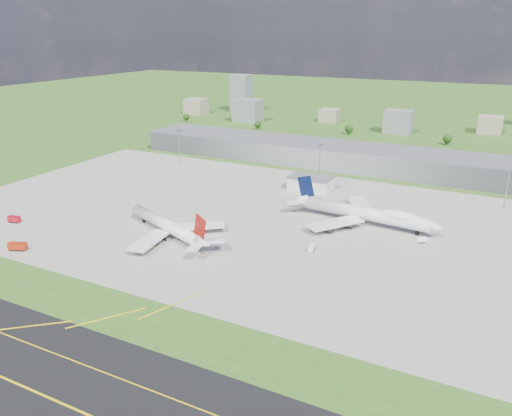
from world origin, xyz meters
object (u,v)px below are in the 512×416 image
at_px(tug_yellow, 181,237).
at_px(crash_tender, 14,219).
at_px(fire_truck, 18,247).
at_px(van_white_near, 311,248).
at_px(van_white_far, 421,240).
at_px(airliner_red_twin, 169,227).
at_px(airliner_blue_quad, 366,214).

bearing_deg(tug_yellow, crash_tender, 155.41).
distance_m(fire_truck, van_white_near, 134.20).
bearing_deg(van_white_far, crash_tender, 167.33).
xyz_separation_m(van_white_near, van_white_far, (43.11, 31.94, -0.11)).
bearing_deg(van_white_far, airliner_red_twin, 171.05).
bearing_deg(van_white_near, airliner_blue_quad, -25.94).
xyz_separation_m(airliner_red_twin, airliner_blue_quad, (80.95, 58.96, 0.82)).
bearing_deg(fire_truck, van_white_near, 3.40).
height_order(fire_truck, tug_yellow, fire_truck).
bearing_deg(airliner_blue_quad, airliner_red_twin, -137.86).
relative_size(fire_truck, van_white_near, 1.56).
height_order(tug_yellow, van_white_near, van_white_near).
height_order(van_white_near, van_white_far, van_white_near).
relative_size(crash_tender, van_white_far, 1.32).
distance_m(fire_truck, crash_tender, 39.21).
distance_m(tug_yellow, van_white_far, 114.27).
xyz_separation_m(airliner_blue_quad, crash_tender, (-164.51, -80.18, -4.20)).
bearing_deg(van_white_far, van_white_near, -175.59).
distance_m(airliner_red_twin, crash_tender, 86.28).
distance_m(airliner_blue_quad, van_white_near, 45.48).
bearing_deg(van_white_near, van_white_far, -62.72).
bearing_deg(fire_truck, crash_tender, 120.36).
bearing_deg(tug_yellow, fire_truck, 179.22).
bearing_deg(crash_tender, airliner_red_twin, 2.34).
height_order(airliner_red_twin, van_white_far, airliner_red_twin).
height_order(crash_tender, van_white_near, crash_tender).
distance_m(crash_tender, van_white_near, 155.94).
bearing_deg(van_white_near, airliner_red_twin, 93.68).
height_order(airliner_red_twin, airliner_blue_quad, airliner_blue_quad).
distance_m(airliner_blue_quad, crash_tender, 183.06).
xyz_separation_m(airliner_blue_quad, tug_yellow, (-73.86, -58.78, -4.87)).
distance_m(tug_yellow, van_white_near, 62.80).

